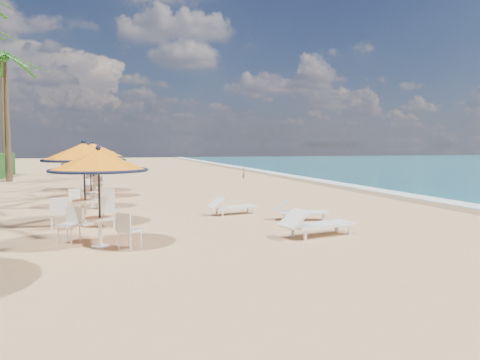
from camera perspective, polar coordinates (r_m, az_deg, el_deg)
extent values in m
plane|color=tan|center=(13.18, 5.53, -6.46)|extent=(160.00, 160.00, 0.00)
cube|color=white|center=(26.27, 16.36, -1.23)|extent=(1.20, 140.00, 0.04)
cube|color=olive|center=(25.79, 14.67, -1.30)|extent=(1.40, 140.00, 0.02)
cylinder|color=black|center=(11.70, -16.77, -2.18)|extent=(0.05, 0.05, 2.34)
cone|color=orange|center=(11.64, -16.87, 2.31)|extent=(2.34, 2.34, 0.51)
torus|color=black|center=(11.65, -16.84, 1.16)|extent=(2.34, 2.34, 0.07)
sphere|color=black|center=(11.63, -16.90, 3.76)|extent=(0.12, 0.12, 0.12)
cylinder|color=white|center=(11.76, -16.72, -4.50)|extent=(0.71, 0.71, 0.04)
cylinder|color=white|center=(11.82, -16.68, -6.11)|extent=(0.08, 0.08, 0.71)
cylinder|color=black|center=(15.11, -18.42, -0.47)|extent=(0.05, 0.05, 2.51)
cone|color=orange|center=(15.06, -18.51, 3.26)|extent=(2.51, 2.51, 0.55)
torus|color=black|center=(15.07, -18.49, 2.31)|extent=(2.51, 2.51, 0.08)
sphere|color=black|center=(15.06, -18.54, 4.47)|extent=(0.13, 0.13, 0.13)
cylinder|color=white|center=(15.16, -18.38, -2.40)|extent=(0.77, 0.77, 0.04)
cylinder|color=white|center=(15.20, -18.35, -3.75)|extent=(0.09, 0.09, 0.77)
cylinder|color=black|center=(19.14, -17.72, -0.01)|extent=(0.05, 0.05, 2.17)
cone|color=orange|center=(19.10, -17.78, 2.53)|extent=(2.17, 2.17, 0.47)
torus|color=black|center=(19.11, -17.76, 1.88)|extent=(2.17, 2.17, 0.07)
sphere|color=black|center=(19.09, -17.80, 3.35)|extent=(0.11, 0.11, 0.11)
cylinder|color=white|center=(19.18, -17.69, -1.33)|extent=(0.66, 0.66, 0.04)
cylinder|color=white|center=(19.21, -17.67, -2.25)|extent=(0.08, 0.08, 0.66)
cylinder|color=black|center=(23.01, -16.82, 0.98)|extent=(0.05, 0.05, 2.39)
cone|color=orange|center=(22.97, -16.87, 3.32)|extent=(2.39, 2.39, 0.52)
torus|color=black|center=(22.98, -16.85, 2.72)|extent=(2.39, 2.39, 0.07)
sphere|color=black|center=(22.97, -16.88, 4.07)|extent=(0.12, 0.12, 0.12)
cylinder|color=white|center=(23.04, -16.79, -0.23)|extent=(0.73, 0.73, 0.04)
cylinder|color=white|center=(23.07, -16.77, -1.08)|extent=(0.08, 0.08, 0.73)
cylinder|color=black|center=(25.90, -17.43, 1.49)|extent=(0.06, 0.06, 2.54)
cone|color=orange|center=(25.88, -17.48, 3.68)|extent=(2.54, 2.54, 0.55)
torus|color=black|center=(25.88, -17.46, 3.12)|extent=(2.54, 2.54, 0.08)
sphere|color=black|center=(25.88, -17.49, 4.39)|extent=(0.13, 0.13, 0.13)
cylinder|color=white|center=(25.93, -17.40, 0.34)|extent=(0.77, 0.77, 0.04)
cylinder|color=white|center=(25.96, -17.38, -0.46)|extent=(0.09, 0.09, 0.77)
cube|color=white|center=(12.86, 9.92, -5.39)|extent=(1.95, 1.08, 0.08)
cube|color=white|center=(12.27, 6.59, -4.69)|extent=(0.75, 0.80, 0.46)
cube|color=white|center=(12.89, 9.91, -6.15)|extent=(0.07, 0.07, 0.26)
cube|color=white|center=(15.42, 7.82, -3.93)|extent=(1.66, 1.06, 0.06)
cube|color=white|center=(15.35, 4.92, -3.19)|extent=(0.68, 0.71, 0.39)
cube|color=white|center=(15.44, 7.81, -4.47)|extent=(0.05, 0.05, 0.22)
cube|color=white|center=(16.59, -0.57, -3.33)|extent=(1.61, 0.88, 0.06)
cube|color=white|center=(16.22, -2.94, -2.81)|extent=(0.62, 0.66, 0.38)
cube|color=white|center=(16.61, -0.57, -3.82)|extent=(0.05, 0.05, 0.22)
cone|color=brown|center=(34.76, -26.53, 6.49)|extent=(0.44, 0.44, 8.11)
sphere|color=#225C1A|center=(35.18, -26.75, 13.10)|extent=(0.56, 0.56, 0.56)
cone|color=brown|center=(40.61, -26.87, 6.93)|extent=(0.44, 0.44, 9.28)
sphere|color=#225C1A|center=(41.12, -27.09, 13.40)|extent=(0.56, 0.56, 0.56)
imported|color=#926C4A|center=(33.37, 0.45, 0.81)|extent=(0.29, 0.36, 0.84)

